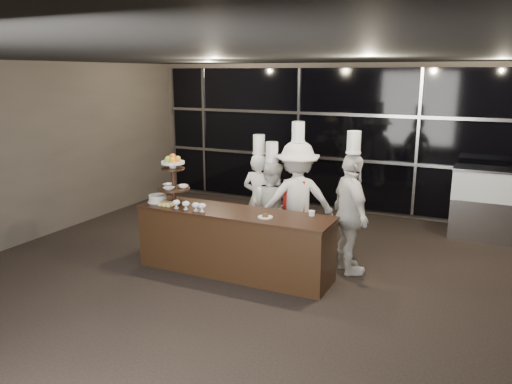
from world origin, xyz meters
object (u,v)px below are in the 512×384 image
at_px(display_stand, 173,176).
at_px(layer_cake, 158,199).
at_px(chef_b, 271,206).
at_px(chef_c, 297,200).
at_px(chef_a, 259,198).
at_px(display_case, 494,201).
at_px(chef_d, 351,213).
at_px(buffet_counter, 234,242).

relative_size(display_stand, layer_cake, 2.48).
xyz_separation_m(chef_b, chef_c, (0.43, -0.02, 0.16)).
bearing_deg(chef_b, chef_a, 146.71).
xyz_separation_m(display_case, chef_a, (-3.49, -2.00, 0.12)).
height_order(display_stand, chef_b, chef_b).
height_order(layer_cake, chef_c, chef_c).
height_order(display_case, chef_a, chef_a).
xyz_separation_m(chef_b, chef_d, (1.35, -0.30, 0.13)).
distance_m(chef_b, chef_c, 0.46).
height_order(layer_cake, chef_b, chef_b).
relative_size(buffet_counter, chef_b, 1.60).
bearing_deg(chef_a, chef_d, -16.91).
height_order(buffet_counter, display_stand, display_stand).
height_order(layer_cake, display_case, display_case).
bearing_deg(chef_d, display_case, 53.92).
relative_size(chef_c, chef_d, 1.03).
distance_m(display_case, chef_c, 3.53).
bearing_deg(display_stand, chef_d, 16.32).
relative_size(display_stand, chef_c, 0.35).
xyz_separation_m(chef_a, chef_c, (0.75, -0.23, 0.11)).
relative_size(display_stand, chef_b, 0.42).
bearing_deg(chef_c, display_case, 39.08).
xyz_separation_m(display_stand, chef_c, (1.56, 1.00, -0.43)).
bearing_deg(chef_d, layer_cake, -164.20).
bearing_deg(display_case, chef_b, -145.17).
xyz_separation_m(display_stand, chef_d, (2.47, 0.72, -0.45)).
relative_size(chef_a, chef_d, 0.91).
distance_m(buffet_counter, layer_cake, 1.36).
bearing_deg(display_case, chef_a, -150.21).
bearing_deg(chef_d, chef_a, 163.09).
xyz_separation_m(display_case, chef_c, (-2.74, -2.22, 0.22)).
relative_size(layer_cake, chef_c, 0.14).
bearing_deg(layer_cake, chef_d, 15.80).
height_order(display_case, chef_d, chef_d).
xyz_separation_m(display_stand, chef_a, (0.81, 1.23, -0.53)).
xyz_separation_m(layer_cake, chef_b, (1.39, 1.07, -0.22)).
bearing_deg(buffet_counter, display_case, 44.40).
distance_m(display_stand, chef_a, 1.56).
bearing_deg(chef_c, chef_d, -16.99).
bearing_deg(display_stand, chef_c, 32.78).
height_order(layer_cake, chef_a, chef_a).
bearing_deg(chef_c, buffet_counter, -119.06).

